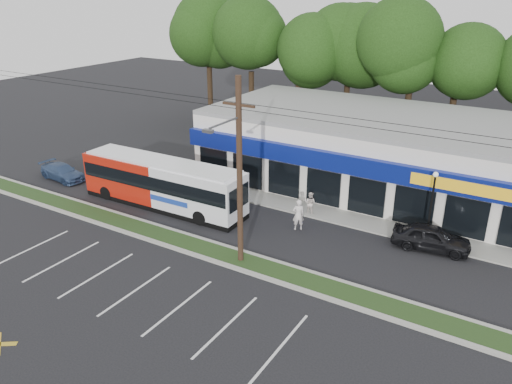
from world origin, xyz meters
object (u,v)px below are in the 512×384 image
object	(u,v)px
lamp_post	(432,198)
metrobus	(163,182)
pedestrian_a	(298,215)
car_dark	(431,237)
car_silver	(115,173)
car_blue	(62,172)
pedestrian_b	(310,203)
utility_pole	(236,167)

from	to	relation	value
lamp_post	metrobus	xyz separation A→B (m)	(-16.47, -4.30, -0.95)
pedestrian_a	lamp_post	bearing A→B (deg)	163.29
lamp_post	metrobus	distance (m)	17.04
lamp_post	car_dark	world-z (taller)	lamp_post
metrobus	pedestrian_a	world-z (taller)	metrobus
car_silver	pedestrian_a	world-z (taller)	pedestrian_a
car_silver	car_blue	bearing A→B (deg)	124.65
lamp_post	car_blue	world-z (taller)	lamp_post
pedestrian_a	car_dark	bearing A→B (deg)	154.80
car_dark	car_blue	distance (m)	27.15
metrobus	car_dark	size ratio (longest dim) A/B	2.82
pedestrian_b	metrobus	bearing A→B (deg)	23.72
utility_pole	car_silver	size ratio (longest dim) A/B	12.52
car_dark	pedestrian_a	distance (m)	7.73
lamp_post	car_blue	xyz separation A→B (m)	(-26.47, -4.53, -2.08)
utility_pole	lamp_post	distance (m)	11.67
pedestrian_b	lamp_post	bearing A→B (deg)	-177.92
utility_pole	car_blue	world-z (taller)	utility_pole
pedestrian_b	car_silver	bearing A→B (deg)	8.87
pedestrian_a	metrobus	bearing A→B (deg)	-28.50
lamp_post	pedestrian_b	bearing A→B (deg)	-177.70
utility_pole	metrobus	world-z (taller)	utility_pole
metrobus	car_blue	xyz separation A→B (m)	(-10.01, -0.23, -1.12)
car_blue	pedestrian_a	world-z (taller)	pedestrian_a
car_silver	utility_pole	bearing A→B (deg)	-100.18
metrobus	car_blue	bearing A→B (deg)	-179.82
utility_pole	pedestrian_b	world-z (taller)	utility_pole
car_blue	pedestrian_b	distance (m)	19.48
car_dark	metrobus	bearing A→B (deg)	93.62
metrobus	car_dark	distance (m)	17.25
metrobus	car_blue	distance (m)	10.07
lamp_post	car_silver	world-z (taller)	lamp_post
car_blue	pedestrian_a	xyz separation A→B (m)	(19.38, 1.79, 0.39)
metrobus	pedestrian_b	bearing A→B (deg)	22.78
lamp_post	pedestrian_a	world-z (taller)	lamp_post
metrobus	car_silver	xyz separation A→B (m)	(-6.21, 1.56, -1.06)
utility_pole	pedestrian_b	distance (m)	8.92
utility_pole	pedestrian_a	size ratio (longest dim) A/B	25.29
car_blue	pedestrian_b	xyz separation A→B (m)	(19.01, 4.23, 0.16)
car_dark	car_silver	size ratio (longest dim) A/B	1.07
car_silver	pedestrian_a	size ratio (longest dim) A/B	2.02
metrobus	lamp_post	bearing A→B (deg)	13.48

